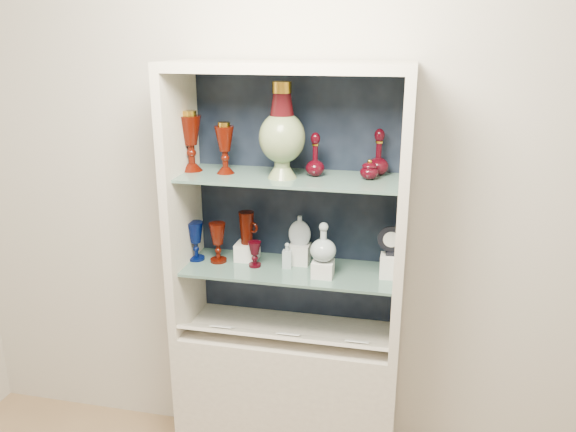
% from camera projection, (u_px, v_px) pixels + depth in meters
% --- Properties ---
extents(wall_back, '(3.50, 0.02, 2.80)m').
position_uv_depth(wall_back, '(298.00, 181.00, 2.58)').
color(wall_back, beige).
rests_on(wall_back, ground).
extents(cabinet_base, '(1.00, 0.40, 0.75)m').
position_uv_depth(cabinet_base, '(288.00, 400.00, 2.68)').
color(cabinet_base, beige).
rests_on(cabinet_base, ground).
extents(cabinet_back_panel, '(0.98, 0.02, 1.15)m').
position_uv_depth(cabinet_back_panel, '(297.00, 199.00, 2.57)').
color(cabinet_back_panel, black).
rests_on(cabinet_back_panel, cabinet_base).
extents(cabinet_side_left, '(0.04, 0.40, 1.15)m').
position_uv_depth(cabinet_side_left, '(183.00, 204.00, 2.49)').
color(cabinet_side_left, beige).
rests_on(cabinet_side_left, cabinet_base).
extents(cabinet_side_right, '(0.04, 0.40, 1.15)m').
position_uv_depth(cabinet_side_right, '(402.00, 218.00, 2.30)').
color(cabinet_side_right, beige).
rests_on(cabinet_side_right, cabinet_base).
extents(cabinet_top_cap, '(1.00, 0.40, 0.04)m').
position_uv_depth(cabinet_top_cap, '(288.00, 67.00, 2.21)').
color(cabinet_top_cap, beige).
rests_on(cabinet_top_cap, cabinet_side_left).
extents(shelf_lower, '(0.92, 0.34, 0.01)m').
position_uv_depth(shelf_lower, '(289.00, 269.00, 2.50)').
color(shelf_lower, slate).
rests_on(shelf_lower, cabinet_side_left).
extents(shelf_upper, '(0.92, 0.34, 0.01)m').
position_uv_depth(shelf_upper, '(289.00, 178.00, 2.37)').
color(shelf_upper, slate).
rests_on(shelf_upper, cabinet_side_left).
extents(label_ledge, '(0.92, 0.17, 0.09)m').
position_uv_depth(label_ledge, '(283.00, 336.00, 2.46)').
color(label_ledge, beige).
rests_on(label_ledge, cabinet_base).
extents(label_card_0, '(0.10, 0.06, 0.03)m').
position_uv_depth(label_card_0, '(289.00, 334.00, 2.45)').
color(label_card_0, white).
rests_on(label_card_0, label_ledge).
extents(label_card_1, '(0.10, 0.06, 0.03)m').
position_uv_depth(label_card_1, '(222.00, 327.00, 2.51)').
color(label_card_1, white).
rests_on(label_card_1, label_ledge).
extents(label_card_2, '(0.10, 0.06, 0.03)m').
position_uv_depth(label_card_2, '(357.00, 341.00, 2.39)').
color(label_card_2, white).
rests_on(label_card_2, label_ledge).
extents(pedestal_lamp_left, '(0.13, 0.13, 0.26)m').
position_uv_depth(pedestal_lamp_left, '(191.00, 141.00, 2.43)').
color(pedestal_lamp_left, '#470C03').
rests_on(pedestal_lamp_left, shelf_upper).
extents(pedestal_lamp_right, '(0.11, 0.11, 0.22)m').
position_uv_depth(pedestal_lamp_right, '(225.00, 148.00, 2.39)').
color(pedestal_lamp_right, '#470C03').
rests_on(pedestal_lamp_right, shelf_upper).
extents(enamel_urn, '(0.21, 0.21, 0.39)m').
position_uv_depth(enamel_urn, '(282.00, 131.00, 2.29)').
color(enamel_urn, '#094310').
rests_on(enamel_urn, shelf_upper).
extents(ruby_decanter_a, '(0.08, 0.08, 0.21)m').
position_uv_depth(ruby_decanter_a, '(315.00, 152.00, 2.34)').
color(ruby_decanter_a, '#3D050E').
rests_on(ruby_decanter_a, shelf_upper).
extents(ruby_decanter_b, '(0.09, 0.09, 0.21)m').
position_uv_depth(ruby_decanter_b, '(379.00, 151.00, 2.36)').
color(ruby_decanter_b, '#3D050E').
rests_on(ruby_decanter_b, shelf_upper).
extents(lidded_bowl, '(0.09, 0.09, 0.09)m').
position_uv_depth(lidded_bowl, '(369.00, 169.00, 2.31)').
color(lidded_bowl, '#3D050E').
rests_on(lidded_bowl, shelf_upper).
extents(cobalt_goblet, '(0.10, 0.10, 0.18)m').
position_uv_depth(cobalt_goblet, '(196.00, 241.00, 2.57)').
color(cobalt_goblet, '#030D44').
rests_on(cobalt_goblet, shelf_lower).
extents(ruby_goblet_tall, '(0.10, 0.10, 0.18)m').
position_uv_depth(ruby_goblet_tall, '(218.00, 243.00, 2.54)').
color(ruby_goblet_tall, '#470C03').
rests_on(ruby_goblet_tall, shelf_lower).
extents(ruby_goblet_small, '(0.07, 0.07, 0.12)m').
position_uv_depth(ruby_goblet_small, '(255.00, 254.00, 2.50)').
color(ruby_goblet_small, '#3D050E').
rests_on(ruby_goblet_small, shelf_lower).
extents(riser_ruby_pitcher, '(0.10, 0.10, 0.08)m').
position_uv_depth(riser_ruby_pitcher, '(247.00, 251.00, 2.58)').
color(riser_ruby_pitcher, silver).
rests_on(riser_ruby_pitcher, shelf_lower).
extents(ruby_pitcher, '(0.13, 0.10, 0.15)m').
position_uv_depth(ruby_pitcher, '(247.00, 228.00, 2.55)').
color(ruby_pitcher, '#470C03').
rests_on(ruby_pitcher, riser_ruby_pitcher).
extents(clear_square_bottle, '(0.04, 0.04, 0.12)m').
position_uv_depth(clear_square_bottle, '(287.00, 255.00, 2.49)').
color(clear_square_bottle, '#9CAFB3').
rests_on(clear_square_bottle, shelf_lower).
extents(riser_flat_flask, '(0.09, 0.09, 0.09)m').
position_uv_depth(riser_flat_flask, '(300.00, 254.00, 2.54)').
color(riser_flat_flask, silver).
rests_on(riser_flat_flask, shelf_lower).
extents(flat_flask, '(0.10, 0.05, 0.14)m').
position_uv_depth(flat_flask, '(300.00, 230.00, 2.50)').
color(flat_flask, '#A4B1B8').
rests_on(flat_flask, riser_flat_flask).
extents(riser_clear_round_decanter, '(0.09, 0.09, 0.07)m').
position_uv_depth(riser_clear_round_decanter, '(323.00, 269.00, 2.40)').
color(riser_clear_round_decanter, silver).
rests_on(riser_clear_round_decanter, shelf_lower).
extents(clear_round_decanter, '(0.15, 0.15, 0.16)m').
position_uv_depth(clear_round_decanter, '(323.00, 243.00, 2.37)').
color(clear_round_decanter, '#9CAFB3').
rests_on(clear_round_decanter, riser_clear_round_decanter).
extents(riser_cameo_medallion, '(0.08, 0.08, 0.10)m').
position_uv_depth(riser_cameo_medallion, '(390.00, 266.00, 2.39)').
color(riser_cameo_medallion, silver).
rests_on(riser_cameo_medallion, shelf_lower).
extents(cameo_medallion, '(0.11, 0.05, 0.13)m').
position_uv_depth(cameo_medallion, '(391.00, 240.00, 2.36)').
color(cameo_medallion, black).
rests_on(cameo_medallion, riser_cameo_medallion).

